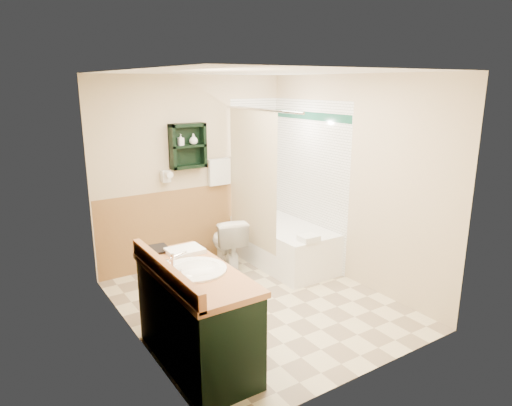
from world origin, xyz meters
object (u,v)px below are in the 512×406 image
(toilet, at_px, (227,243))
(soap_bottle_a, at_px, (181,143))
(hair_dryer, at_px, (166,176))
(soap_bottle_b, at_px, (194,140))
(vanity, at_px, (197,317))
(vanity_book, at_px, (148,239))
(wall_shelf, at_px, (188,146))
(bathtub, at_px, (283,244))

(toilet, bearing_deg, soap_bottle_a, -27.87)
(hair_dryer, distance_m, soap_bottle_a, 0.45)
(soap_bottle_b, bearing_deg, vanity, -115.94)
(hair_dryer, xyz_separation_m, soap_bottle_b, (0.38, -0.03, 0.42))
(vanity_book, relative_size, soap_bottle_a, 1.76)
(hair_dryer, bearing_deg, soap_bottle_b, -4.57)
(hair_dryer, bearing_deg, soap_bottle_a, -8.24)
(toilet, distance_m, soap_bottle_a, 1.38)
(soap_bottle_a, xyz_separation_m, soap_bottle_b, (0.17, 0.00, 0.02))
(wall_shelf, distance_m, bathtub, 1.76)
(soap_bottle_b, bearing_deg, hair_dryer, 175.43)
(hair_dryer, bearing_deg, bathtub, -25.66)
(bathtub, height_order, vanity_book, vanity_book)
(wall_shelf, height_order, soap_bottle_b, wall_shelf)
(vanity, bearing_deg, vanity_book, 105.23)
(hair_dryer, relative_size, vanity, 0.18)
(hair_dryer, height_order, soap_bottle_b, soap_bottle_b)
(vanity, bearing_deg, wall_shelf, 65.90)
(vanity, bearing_deg, soap_bottle_b, 64.06)
(vanity_book, bearing_deg, vanity, -69.54)
(vanity, distance_m, bathtub, 2.37)
(hair_dryer, bearing_deg, wall_shelf, -4.76)
(vanity, distance_m, vanity_book, 0.83)
(bathtub, xyz_separation_m, soap_bottle_b, (-0.95, 0.61, 1.36))
(vanity_book, bearing_deg, soap_bottle_a, 60.39)
(hair_dryer, bearing_deg, vanity, -106.37)
(toilet, distance_m, soap_bottle_b, 1.36)
(hair_dryer, distance_m, soap_bottle_b, 0.56)
(wall_shelf, xyz_separation_m, hair_dryer, (-0.30, 0.02, -0.35))
(soap_bottle_a, relative_size, soap_bottle_b, 1.03)
(toilet, height_order, soap_bottle_a, soap_bottle_a)
(soap_bottle_a, bearing_deg, toilet, -40.72)
(wall_shelf, relative_size, vanity, 0.42)
(vanity_book, height_order, soap_bottle_a, soap_bottle_a)
(wall_shelf, bearing_deg, toilet, -48.30)
(hair_dryer, height_order, toilet, hair_dryer)
(vanity, distance_m, soap_bottle_b, 2.52)
(wall_shelf, bearing_deg, soap_bottle_a, -176.92)
(bathtub, relative_size, toilet, 2.21)
(wall_shelf, xyz_separation_m, soap_bottle_b, (0.08, -0.01, 0.07))
(soap_bottle_a, height_order, soap_bottle_b, soap_bottle_b)
(wall_shelf, distance_m, soap_bottle_b, 0.10)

